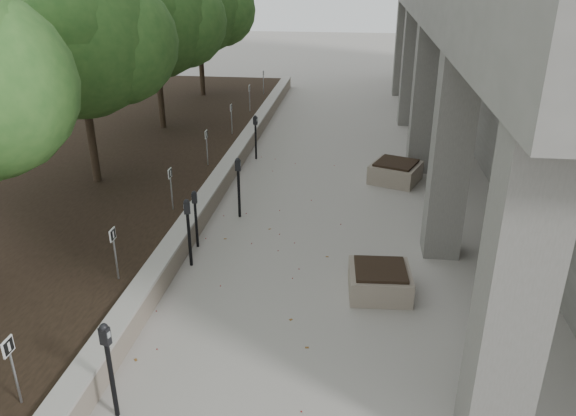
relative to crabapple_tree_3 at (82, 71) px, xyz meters
The scene contains 20 objects.
retaining_wall 4.25m from the crabapple_tree_3, 18.58° to the left, with size 0.39×26.00×0.50m, color gray, non-canonical shape.
planting_bed 3.16m from the crabapple_tree_3, 124.99° to the left, with size 7.00×26.00×0.40m, color black.
crabapple_tree_3 is the anchor object (origin of this frame).
crabapple_tree_4 5.00m from the crabapple_tree_3, 90.00° to the left, with size 4.60×4.00×5.44m, color #2E5E24, non-canonical shape.
crabapple_tree_5 10.00m from the crabapple_tree_3, 90.00° to the left, with size 4.60×4.00×5.44m, color #2E5E24, non-canonical shape.
parking_sign_2 8.20m from the crabapple_tree_3, 71.91° to the right, with size 0.04×0.22×0.96m, color black, non-canonical shape.
parking_sign_3 5.59m from the crabapple_tree_3, 61.43° to the right, with size 0.04×0.22×0.96m, color black, non-canonical shape.
parking_sign_4 3.64m from the crabapple_tree_3, 31.48° to the right, with size 0.04×0.22×0.96m, color black, non-canonical shape.
parking_sign_5 3.64m from the crabapple_tree_3, 31.48° to the left, with size 0.04×0.22×0.96m, color black, non-canonical shape.
parking_sign_6 5.59m from the crabapple_tree_3, 61.43° to the left, with size 0.04×0.22×0.96m, color black, non-canonical shape.
parking_sign_7 8.20m from the crabapple_tree_3, 71.91° to the left, with size 0.04×0.22×0.96m, color black, non-canonical shape.
parking_sign_8 11.01m from the crabapple_tree_3, 76.87° to the left, with size 0.04×0.22×0.96m, color black, non-canonical shape.
parking_meter_1 8.32m from the crabapple_tree_3, 63.91° to the right, with size 0.14×0.10×1.43m, color black, non-canonical shape.
parking_meter_2 5.22m from the crabapple_tree_3, 43.76° to the right, with size 0.14×0.10×1.40m, color black, non-canonical shape.
parking_meter_3 4.76m from the crabapple_tree_3, 36.69° to the right, with size 0.12×0.09×1.25m, color black, non-canonical shape.
parking_meter_4 4.58m from the crabapple_tree_3, 12.56° to the right, with size 0.14×0.10×1.44m, color black, non-canonical shape.
parking_meter_5 5.37m from the crabapple_tree_3, 43.99° to the left, with size 0.13×0.09×1.34m, color black, non-canonical shape.
planter_front 8.39m from the crabapple_tree_3, 28.19° to the right, with size 1.07×1.07×0.50m, color gray, non-canonical shape.
planter_back 8.24m from the crabapple_tree_3, 14.59° to the left, with size 1.18×1.18×0.55m, color gray, non-canonical shape.
berry_scatter 6.38m from the crabapple_tree_3, 32.55° to the right, with size 3.30×14.10×0.02m, color maroon, non-canonical shape.
Camera 1 is at (1.63, -4.43, 5.42)m, focal length 34.90 mm.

